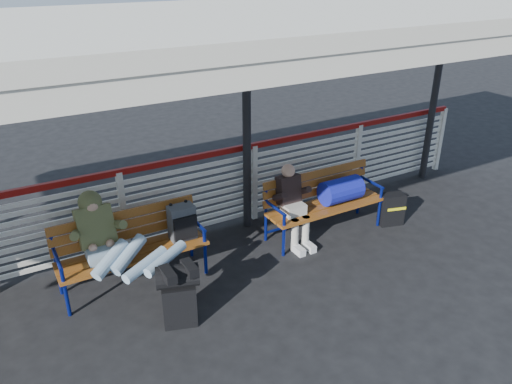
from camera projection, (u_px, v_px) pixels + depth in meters
ground at (180, 333)px, 5.40m from camera, size 60.00×60.00×0.00m
fence at (123, 210)px, 6.61m from camera, size 12.08×0.08×1.24m
canopy at (126, 32)px, 4.78m from camera, size 12.60×3.60×3.16m
luggage_stack at (179, 293)px, 5.39m from camera, size 0.51×0.38×0.75m
bench_left at (146, 236)px, 6.12m from camera, size 1.80×0.56×0.92m
bench_right at (332, 194)px, 7.20m from camera, size 1.80×0.56×0.92m
traveler_man at (126, 251)px, 5.66m from camera, size 0.94×1.64×0.77m
companion_person at (293, 205)px, 6.89m from camera, size 0.32×0.66×1.15m
suitcase_side at (391, 209)px, 7.52m from camera, size 0.40×0.30×0.50m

